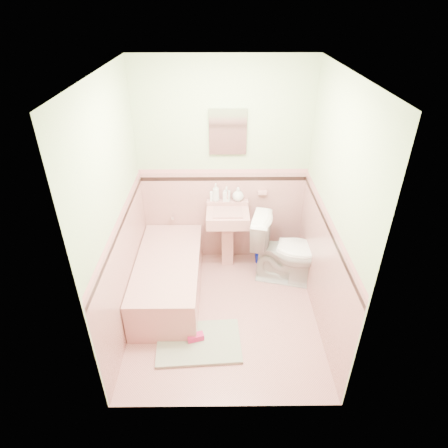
{
  "coord_description": "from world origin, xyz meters",
  "views": [
    {
      "loc": [
        -0.03,
        -3.05,
        3.03
      ],
      "look_at": [
        0.0,
        0.25,
        1.0
      ],
      "focal_mm": 30.43,
      "sensor_mm": 36.0,
      "label": 1
    }
  ],
  "objects_px": {
    "toilet": "(287,250)",
    "bathtub": "(169,278)",
    "soap_bottle_mid": "(227,194)",
    "sink": "(228,240)",
    "soap_bottle_left": "(216,192)",
    "soap_bottle_right": "(238,194)",
    "bucket": "(263,255)",
    "shoe": "(195,337)",
    "medicine_cabinet": "(228,132)"
  },
  "relations": [
    {
      "from": "sink",
      "to": "soap_bottle_mid",
      "type": "bearing_deg",
      "value": 93.33
    },
    {
      "from": "sink",
      "to": "soap_bottle_left",
      "type": "height_order",
      "value": "soap_bottle_left"
    },
    {
      "from": "soap_bottle_left",
      "to": "bucket",
      "type": "height_order",
      "value": "soap_bottle_left"
    },
    {
      "from": "bucket",
      "to": "shoe",
      "type": "height_order",
      "value": "bucket"
    },
    {
      "from": "bathtub",
      "to": "soap_bottle_right",
      "type": "bearing_deg",
      "value": 41.34
    },
    {
      "from": "medicine_cabinet",
      "to": "soap_bottle_right",
      "type": "height_order",
      "value": "medicine_cabinet"
    },
    {
      "from": "bathtub",
      "to": "soap_bottle_right",
      "type": "relative_size",
      "value": 8.62
    },
    {
      "from": "sink",
      "to": "shoe",
      "type": "relative_size",
      "value": 4.88
    },
    {
      "from": "bucket",
      "to": "shoe",
      "type": "relative_size",
      "value": 1.35
    },
    {
      "from": "sink",
      "to": "medicine_cabinet",
      "type": "relative_size",
      "value": 1.67
    },
    {
      "from": "bucket",
      "to": "medicine_cabinet",
      "type": "bearing_deg",
      "value": 163.18
    },
    {
      "from": "soap_bottle_mid",
      "to": "shoe",
      "type": "height_order",
      "value": "soap_bottle_mid"
    },
    {
      "from": "toilet",
      "to": "bathtub",
      "type": "bearing_deg",
      "value": 115.14
    },
    {
      "from": "soap_bottle_left",
      "to": "soap_bottle_right",
      "type": "distance_m",
      "value": 0.27
    },
    {
      "from": "soap_bottle_right",
      "to": "shoe",
      "type": "bearing_deg",
      "value": -108.1
    },
    {
      "from": "soap_bottle_mid",
      "to": "soap_bottle_right",
      "type": "xyz_separation_m",
      "value": [
        0.14,
        0.0,
        -0.0
      ]
    },
    {
      "from": "soap_bottle_right",
      "to": "medicine_cabinet",
      "type": "bearing_deg",
      "value": 166.7
    },
    {
      "from": "bathtub",
      "to": "sink",
      "type": "relative_size",
      "value": 1.88
    },
    {
      "from": "soap_bottle_right",
      "to": "bucket",
      "type": "relative_size",
      "value": 0.79
    },
    {
      "from": "sink",
      "to": "soap_bottle_right",
      "type": "distance_m",
      "value": 0.58
    },
    {
      "from": "sink",
      "to": "toilet",
      "type": "xyz_separation_m",
      "value": [
        0.69,
        -0.26,
        0.03
      ]
    },
    {
      "from": "shoe",
      "to": "toilet",
      "type": "bearing_deg",
      "value": 27.22
    },
    {
      "from": "medicine_cabinet",
      "to": "bucket",
      "type": "xyz_separation_m",
      "value": [
        0.46,
        -0.14,
        -1.59
      ]
    },
    {
      "from": "medicine_cabinet",
      "to": "soap_bottle_left",
      "type": "xyz_separation_m",
      "value": [
        -0.14,
        -0.03,
        -0.74
      ]
    },
    {
      "from": "soap_bottle_mid",
      "to": "bucket",
      "type": "height_order",
      "value": "soap_bottle_mid"
    },
    {
      "from": "bathtub",
      "to": "shoe",
      "type": "relative_size",
      "value": 9.19
    },
    {
      "from": "medicine_cabinet",
      "to": "soap_bottle_mid",
      "type": "xyz_separation_m",
      "value": [
        -0.01,
        -0.03,
        -0.76
      ]
    },
    {
      "from": "soap_bottle_left",
      "to": "soap_bottle_mid",
      "type": "height_order",
      "value": "soap_bottle_left"
    },
    {
      "from": "bucket",
      "to": "bathtub",
      "type": "bearing_deg",
      "value": -152.1
    },
    {
      "from": "bathtub",
      "to": "soap_bottle_mid",
      "type": "height_order",
      "value": "soap_bottle_mid"
    },
    {
      "from": "sink",
      "to": "soap_bottle_left",
      "type": "distance_m",
      "value": 0.61
    },
    {
      "from": "soap_bottle_left",
      "to": "toilet",
      "type": "relative_size",
      "value": 0.27
    },
    {
      "from": "bathtub",
      "to": "bucket",
      "type": "height_order",
      "value": "bathtub"
    },
    {
      "from": "soap_bottle_mid",
      "to": "shoe",
      "type": "bearing_deg",
      "value": -103.02
    },
    {
      "from": "bathtub",
      "to": "sink",
      "type": "distance_m",
      "value": 0.88
    },
    {
      "from": "soap_bottle_right",
      "to": "sink",
      "type": "bearing_deg",
      "value": -125.19
    },
    {
      "from": "sink",
      "to": "soap_bottle_mid",
      "type": "relative_size",
      "value": 4.4
    },
    {
      "from": "soap_bottle_mid",
      "to": "shoe",
      "type": "relative_size",
      "value": 1.11
    },
    {
      "from": "bathtub",
      "to": "soap_bottle_mid",
      "type": "distance_m",
      "value": 1.21
    },
    {
      "from": "soap_bottle_left",
      "to": "bucket",
      "type": "bearing_deg",
      "value": -10.24
    },
    {
      "from": "soap_bottle_mid",
      "to": "soap_bottle_right",
      "type": "bearing_deg",
      "value": 0.0
    },
    {
      "from": "soap_bottle_left",
      "to": "soap_bottle_right",
      "type": "bearing_deg",
      "value": 0.0
    },
    {
      "from": "soap_bottle_left",
      "to": "shoe",
      "type": "distance_m",
      "value": 1.71
    },
    {
      "from": "soap_bottle_left",
      "to": "soap_bottle_right",
      "type": "relative_size",
      "value": 1.3
    },
    {
      "from": "bathtub",
      "to": "soap_bottle_right",
      "type": "height_order",
      "value": "soap_bottle_right"
    },
    {
      "from": "sink",
      "to": "soap_bottle_right",
      "type": "relative_size",
      "value": 4.58
    },
    {
      "from": "medicine_cabinet",
      "to": "toilet",
      "type": "xyz_separation_m",
      "value": [
        0.69,
        -0.47,
        -1.28
      ]
    },
    {
      "from": "sink",
      "to": "soap_bottle_left",
      "type": "xyz_separation_m",
      "value": [
        -0.14,
        0.18,
        0.57
      ]
    },
    {
      "from": "medicine_cabinet",
      "to": "shoe",
      "type": "distance_m",
      "value": 2.22
    },
    {
      "from": "bucket",
      "to": "shoe",
      "type": "xyz_separation_m",
      "value": [
        -0.8,
        -1.33,
        -0.04
      ]
    }
  ]
}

